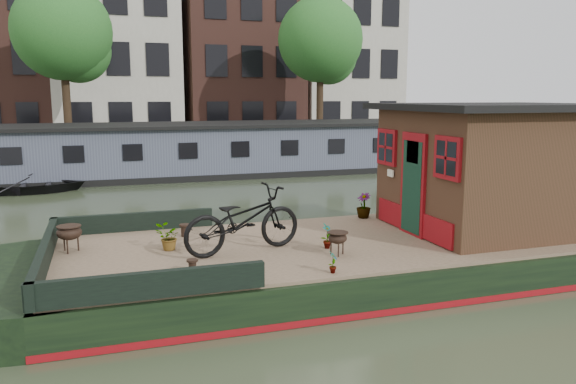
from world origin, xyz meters
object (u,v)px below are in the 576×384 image
object	(u,v)px
bicycle	(243,220)
brazier_rear	(70,239)
potted_plant_a	(327,236)
cabin	(494,166)
dinghy	(29,181)
brazier_front	(338,243)

from	to	relation	value
bicycle	brazier_rear	distance (m)	2.90
potted_plant_a	bicycle	bearing A→B (deg)	170.33
cabin	potted_plant_a	size ratio (longest dim) A/B	9.12
brazier_rear	dinghy	bearing A→B (deg)	99.64
brazier_front	dinghy	bearing A→B (deg)	115.85
bicycle	brazier_rear	xyz separation A→B (m)	(-2.74, 0.91, -0.32)
bicycle	potted_plant_a	distance (m)	1.46
bicycle	brazier_front	distance (m)	1.60
brazier_front	brazier_rear	world-z (taller)	brazier_rear
cabin	brazier_rear	distance (m)	7.88
bicycle	brazier_rear	world-z (taller)	bicycle
brazier_rear	brazier_front	bearing A→B (deg)	-20.78
dinghy	potted_plant_a	bearing A→B (deg)	-152.97
bicycle	dinghy	distance (m)	12.57
cabin	potted_plant_a	distance (m)	3.80
brazier_rear	dinghy	xyz separation A→B (m)	(-1.83, 10.77, -0.51)
bicycle	potted_plant_a	world-z (taller)	bicycle
dinghy	cabin	bearing A→B (deg)	-139.68
potted_plant_a	brazier_rear	distance (m)	4.30
brazier_rear	cabin	bearing A→B (deg)	-5.32
cabin	dinghy	size ratio (longest dim) A/B	1.13
cabin	potted_plant_a	bearing A→B (deg)	-173.38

